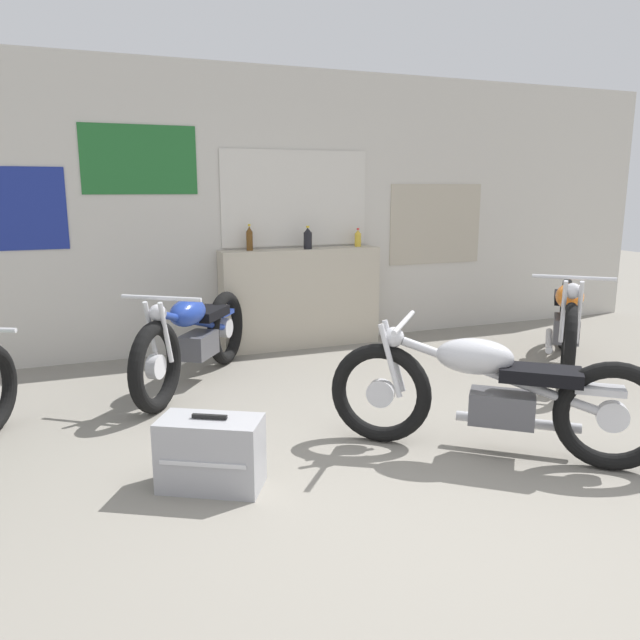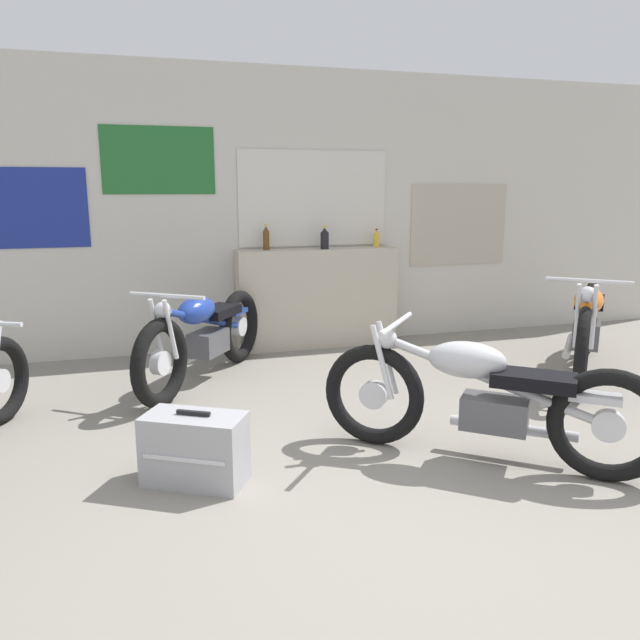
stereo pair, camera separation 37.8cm
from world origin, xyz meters
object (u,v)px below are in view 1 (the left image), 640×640
object	(u,v)px
motorcycle_silver	(491,393)
bottle_leftmost	(249,239)
bottle_center	(358,238)
motorcycle_blue	(194,338)
hard_case_silver	(211,453)
bottle_left_center	(308,239)
motorcycle_orange	(567,320)

from	to	relation	value
motorcycle_silver	bottle_leftmost	bearing A→B (deg)	102.61
bottle_leftmost	motorcycle_silver	size ratio (longest dim) A/B	0.16
bottle_leftmost	motorcycle_silver	distance (m)	3.19
bottle_leftmost	bottle_center	bearing A→B (deg)	-0.44
motorcycle_blue	hard_case_silver	distance (m)	1.92
bottle_left_center	motorcycle_silver	xyz separation A→B (m)	(0.09, -2.95, -0.72)
bottle_leftmost	bottle_left_center	xyz separation A→B (m)	(0.59, -0.07, -0.01)
bottle_leftmost	bottle_left_center	world-z (taller)	bottle_leftmost
bottle_left_center	motorcycle_orange	world-z (taller)	bottle_left_center
bottle_leftmost	bottle_left_center	distance (m)	0.59
bottle_center	motorcycle_blue	world-z (taller)	bottle_center
bottle_center	motorcycle_orange	xyz separation A→B (m)	(1.34, -1.66, -0.66)
bottle_leftmost	hard_case_silver	distance (m)	3.14
bottle_leftmost	motorcycle_orange	bearing A→B (deg)	-33.49
motorcycle_silver	hard_case_silver	bearing A→B (deg)	173.08
motorcycle_silver	hard_case_silver	distance (m)	1.72
bottle_left_center	motorcycle_silver	bearing A→B (deg)	-88.28
bottle_left_center	hard_case_silver	bearing A→B (deg)	-120.27
bottle_left_center	hard_case_silver	size ratio (longest dim) A/B	0.37
bottle_center	hard_case_silver	distance (m)	3.68
motorcycle_blue	hard_case_silver	world-z (taller)	motorcycle_blue
bottle_center	motorcycle_blue	bearing A→B (deg)	-154.39
bottle_leftmost	motorcycle_orange	size ratio (longest dim) A/B	0.15
bottle_center	hard_case_silver	xyz separation A→B (m)	(-2.19, -2.81, -0.91)
bottle_leftmost	motorcycle_orange	xyz separation A→B (m)	(2.52, -1.67, -0.69)
hard_case_silver	bottle_center	bearing A→B (deg)	52.04
motorcycle_silver	motorcycle_blue	bearing A→B (deg)	124.21
bottle_center	bottle_leftmost	bearing A→B (deg)	179.56
motorcycle_silver	bottle_left_center	bearing A→B (deg)	91.72
bottle_left_center	bottle_leftmost	bearing A→B (deg)	172.73
bottle_center	motorcycle_silver	xyz separation A→B (m)	(-0.50, -3.02, -0.70)
bottle_leftmost	bottle_center	world-z (taller)	bottle_leftmost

